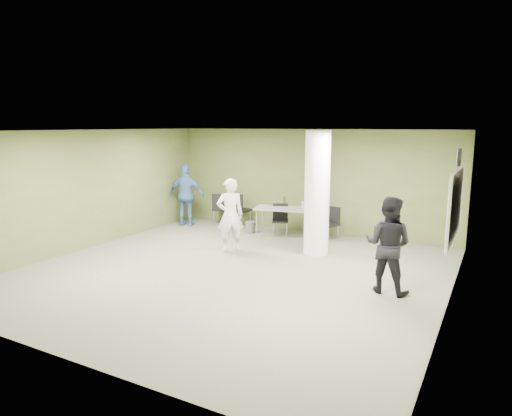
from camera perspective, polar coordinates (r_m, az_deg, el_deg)
The scene contains 17 objects.
floor at distance 9.29m, azimuth -2.88°, elevation -7.91°, with size 8.00×8.00×0.00m, color #525442.
ceiling at distance 8.82m, azimuth -3.05°, elevation 9.63°, with size 8.00×8.00×0.00m, color white.
wall_back at distance 12.51m, azimuth 6.62°, elevation 3.35°, with size 8.00×0.02×2.80m, color #485226.
wall_left at distance 11.53m, azimuth -20.22°, elevation 2.19°, with size 0.02×8.00×2.80m, color #485226.
wall_right_cream at distance 7.70m, azimuth 23.38°, elevation -1.81°, with size 0.02×8.00×2.80m, color beige.
column at distance 10.30m, azimuth 7.64°, elevation 1.83°, with size 0.56×0.56×2.80m, color silver.
whiteboard at distance 8.87m, azimuth 23.65°, elevation 0.33°, with size 0.05×2.30×1.30m.
wall_clock at distance 8.78m, azimuth 24.06°, elevation 5.80°, with size 0.06×0.32×0.32m.
folding_table at distance 11.93m, azimuth 3.88°, elevation -0.23°, with size 1.74×1.03×1.02m.
wastebasket at distance 12.47m, azimuth -0.73°, elevation -2.42°, with size 0.27×0.27×0.31m, color #4C4C4C.
chair_back_left at distance 13.42m, azimuth -4.41°, elevation 0.20°, with size 0.58×0.58×0.94m.
chair_back_right at distance 13.10m, azimuth -2.19°, elevation 0.09°, with size 0.54×0.54×0.99m.
chair_table_left at distance 12.14m, azimuth 3.06°, elevation -1.17°, with size 0.56×0.56×0.84m.
chair_table_right at distance 11.73m, azimuth 9.28°, elevation -1.62°, with size 0.56×0.56×0.87m.
woman_white at distance 10.56m, azimuth -3.25°, elevation -0.89°, with size 0.62×0.41×1.71m, color silver.
man_black at distance 8.28m, azimuth 16.17°, elevation -4.45°, with size 0.83×0.65×1.71m, color black.
man_blue at distance 13.38m, azimuth -8.69°, elevation 1.58°, with size 1.05×0.44×1.79m, color #3B5F92.
Camera 1 is at (4.60, -7.53, 2.91)m, focal length 32.00 mm.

